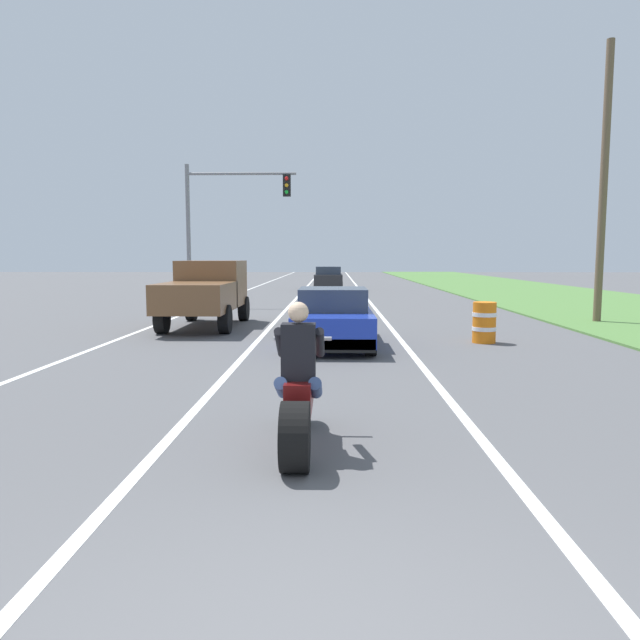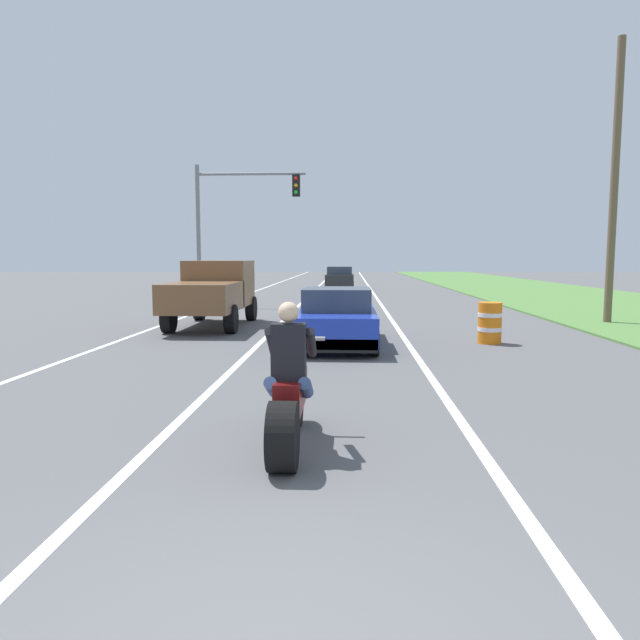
# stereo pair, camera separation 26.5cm
# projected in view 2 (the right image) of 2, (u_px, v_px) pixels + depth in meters

# --- Properties ---
(lane_stripe_left_solid) EXTENTS (0.14, 120.00, 0.01)m
(lane_stripe_left_solid) POSITION_uv_depth(u_px,v_px,m) (202.00, 310.00, 22.95)
(lane_stripe_left_solid) COLOR white
(lane_stripe_left_solid) RESTS_ON ground
(lane_stripe_right_solid) EXTENTS (0.14, 120.00, 0.01)m
(lane_stripe_right_solid) POSITION_uv_depth(u_px,v_px,m) (386.00, 311.00, 22.59)
(lane_stripe_right_solid) COLOR white
(lane_stripe_right_solid) RESTS_ON ground
(lane_stripe_centre_dashed) EXTENTS (0.14, 120.00, 0.01)m
(lane_stripe_centre_dashed) POSITION_uv_depth(u_px,v_px,m) (293.00, 311.00, 22.77)
(lane_stripe_centre_dashed) COLOR white
(lane_stripe_centre_dashed) RESTS_ON ground
(motorcycle_with_rider) EXTENTS (0.70, 2.21, 1.62)m
(motorcycle_with_rider) POSITION_uv_depth(u_px,v_px,m) (289.00, 397.00, 6.26)
(motorcycle_with_rider) COLOR black
(motorcycle_with_rider) RESTS_ON ground
(sports_car_blue) EXTENTS (1.84, 4.30, 1.37)m
(sports_car_blue) POSITION_uv_depth(u_px,v_px,m) (337.00, 319.00, 13.88)
(sports_car_blue) COLOR #1E38B2
(sports_car_blue) RESTS_ON ground
(pickup_truck_left_lane_brown) EXTENTS (2.02, 4.80, 1.98)m
(pickup_truck_left_lane_brown) POSITION_uv_depth(u_px,v_px,m) (213.00, 290.00, 17.60)
(pickup_truck_left_lane_brown) COLOR brown
(pickup_truck_left_lane_brown) RESTS_ON ground
(traffic_light_mast_near) EXTENTS (4.72, 0.34, 6.00)m
(traffic_light_mast_near) POSITION_uv_depth(u_px,v_px,m) (232.00, 212.00, 24.94)
(traffic_light_mast_near) COLOR gray
(traffic_light_mast_near) RESTS_ON ground
(utility_pole_roadside) EXTENTS (0.24, 0.24, 8.68)m
(utility_pole_roadside) POSITION_uv_depth(u_px,v_px,m) (614.00, 184.00, 17.94)
(utility_pole_roadside) COLOR brown
(utility_pole_roadside) RESTS_ON ground
(construction_barrel_nearest) EXTENTS (0.58, 0.58, 1.00)m
(construction_barrel_nearest) POSITION_uv_depth(u_px,v_px,m) (490.00, 323.00, 14.17)
(construction_barrel_nearest) COLOR orange
(construction_barrel_nearest) RESTS_ON ground
(distant_car_far_ahead) EXTENTS (1.80, 4.00, 1.50)m
(distant_car_far_ahead) POSITION_uv_depth(u_px,v_px,m) (340.00, 278.00, 37.54)
(distant_car_far_ahead) COLOR #262628
(distant_car_far_ahead) RESTS_ON ground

